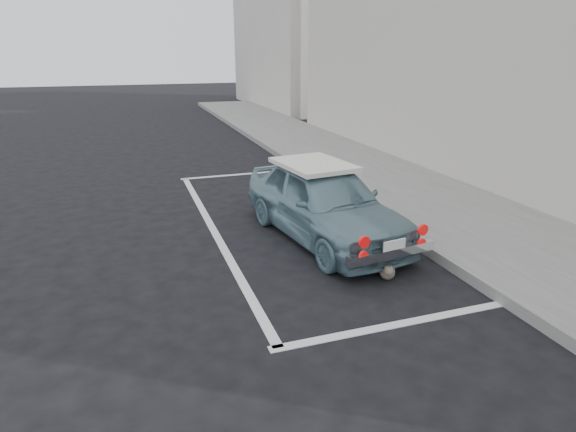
% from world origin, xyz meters
% --- Properties ---
extents(ground, '(80.00, 80.00, 0.00)m').
position_xyz_m(ground, '(0.00, 0.00, 0.00)').
color(ground, black).
rests_on(ground, ground).
extents(sidewalk, '(2.80, 40.00, 0.15)m').
position_xyz_m(sidewalk, '(3.20, 2.00, 0.07)').
color(sidewalk, slate).
rests_on(sidewalk, ground).
extents(shop_building, '(3.50, 18.00, 7.00)m').
position_xyz_m(shop_building, '(6.33, 4.00, 3.49)').
color(shop_building, beige).
rests_on(shop_building, ground).
extents(building_far, '(3.50, 10.00, 8.00)m').
position_xyz_m(building_far, '(6.35, 20.00, 4.00)').
color(building_far, beige).
rests_on(building_far, ground).
extents(pline_rear, '(3.00, 0.12, 0.01)m').
position_xyz_m(pline_rear, '(0.50, -0.50, 0.00)').
color(pline_rear, silver).
rests_on(pline_rear, ground).
extents(pline_front, '(3.00, 0.12, 0.01)m').
position_xyz_m(pline_front, '(0.50, 6.50, 0.00)').
color(pline_front, silver).
rests_on(pline_front, ground).
extents(pline_side, '(0.12, 7.00, 0.01)m').
position_xyz_m(pline_side, '(-0.90, 3.00, 0.00)').
color(pline_side, silver).
rests_on(pline_side, ground).
extents(retro_coupe, '(1.84, 3.60, 1.17)m').
position_xyz_m(retro_coupe, '(0.69, 2.13, 0.59)').
color(retro_coupe, '#688D98').
rests_on(retro_coupe, ground).
extents(cat, '(0.31, 0.42, 0.25)m').
position_xyz_m(cat, '(0.90, 0.52, 0.11)').
color(cat, brown).
rests_on(cat, ground).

